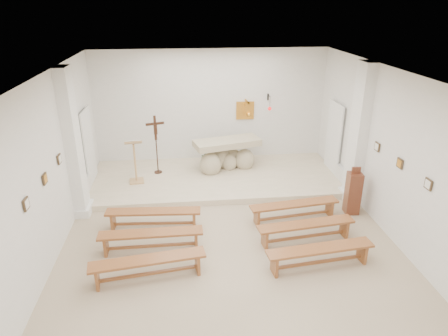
{
  "coord_description": "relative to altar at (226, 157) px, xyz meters",
  "views": [
    {
      "loc": [
        -0.9,
        -6.86,
        4.78
      ],
      "look_at": [
        0.03,
        1.6,
        1.19
      ],
      "focal_mm": 32.0,
      "sensor_mm": 36.0,
      "label": 1
    }
  ],
  "objects": [
    {
      "name": "pilaster_left",
      "position": [
        -3.73,
        -2.01,
        1.22
      ],
      "size": [
        0.26,
        0.55,
        3.5
      ],
      "primitive_type": "cube",
      "color": "white",
      "rests_on": "ground"
    },
    {
      "name": "bench_right_third",
      "position": [
        1.26,
        -4.72,
        -0.19
      ],
      "size": [
        2.13,
        0.57,
        0.45
      ],
      "rotation": [
        0.0,
        0.0,
        0.11
      ],
      "color": "brown",
      "rests_on": "ground"
    },
    {
      "name": "lectern",
      "position": [
        -2.56,
        -0.68,
        0.25
      ],
      "size": [
        0.5,
        0.44,
        1.27
      ],
      "rotation": [
        0.0,
        0.0,
        0.13
      ],
      "color": "tan",
      "rests_on": "sanctuary_platform"
    },
    {
      "name": "radiator_left",
      "position": [
        -3.79,
        -1.31,
        -0.26
      ],
      "size": [
        0.1,
        0.85,
        0.52
      ],
      "primitive_type": "cube",
      "color": "silver",
      "rests_on": "ground"
    },
    {
      "name": "station_frame_left_rear",
      "position": [
        -3.83,
        -2.81,
        1.19
      ],
      "size": [
        0.03,
        0.2,
        0.2
      ],
      "primitive_type": "cube",
      "color": "#41301C",
      "rests_on": "wall_left"
    },
    {
      "name": "station_frame_left_front",
      "position": [
        -3.83,
        -4.81,
        1.19
      ],
      "size": [
        0.03,
        0.2,
        0.2
      ],
      "primitive_type": "cube",
      "color": "#41301C",
      "rests_on": "wall_left"
    },
    {
      "name": "bench_right_front",
      "position": [
        1.26,
        -2.91,
        -0.19
      ],
      "size": [
        2.13,
        0.61,
        0.45
      ],
      "rotation": [
        0.0,
        0.0,
        0.13
      ],
      "color": "brown",
      "rests_on": "ground"
    },
    {
      "name": "sanctuary_lamp",
      "position": [
        1.39,
        0.7,
        1.28
      ],
      "size": [
        0.11,
        0.36,
        0.44
      ],
      "color": "black",
      "rests_on": "wall_back"
    },
    {
      "name": "potted_plant",
      "position": [
        -0.54,
        0.17,
        -0.13
      ],
      "size": [
        0.56,
        0.52,
        0.5
      ],
      "primitive_type": "imported",
      "rotation": [
        0.0,
        0.0,
        0.37
      ],
      "color": "#2C5522",
      "rests_on": "sanctuary_platform"
    },
    {
      "name": "wall_right",
      "position": [
        3.13,
        -4.01,
        1.22
      ],
      "size": [
        0.02,
        10.0,
        3.5
      ],
      "primitive_type": "cube",
      "color": "silver",
      "rests_on": "ground"
    },
    {
      "name": "ceiling",
      "position": [
        -0.36,
        -4.01,
        2.96
      ],
      "size": [
        7.0,
        10.0,
        0.02
      ],
      "primitive_type": "cube",
      "color": "silver",
      "rests_on": "wall_back"
    },
    {
      "name": "bench_left_third",
      "position": [
        -1.98,
        -4.72,
        -0.19
      ],
      "size": [
        2.13,
        0.62,
        0.45
      ],
      "rotation": [
        0.0,
        0.0,
        0.14
      ],
      "color": "brown",
      "rests_on": "ground"
    },
    {
      "name": "radiator_right",
      "position": [
        3.07,
        -1.31,
        -0.26
      ],
      "size": [
        0.1,
        0.85,
        0.52
      ],
      "primitive_type": "cube",
      "color": "silver",
      "rests_on": "ground"
    },
    {
      "name": "bench_right_second",
      "position": [
        1.26,
        -3.82,
        -0.19
      ],
      "size": [
        2.13,
        0.59,
        0.45
      ],
      "rotation": [
        0.0,
        0.0,
        0.12
      ],
      "color": "brown",
      "rests_on": "ground"
    },
    {
      "name": "donation_pedestal",
      "position": [
        2.74,
        -2.71,
        0.0
      ],
      "size": [
        0.34,
        0.34,
        1.2
      ],
      "rotation": [
        0.0,
        0.0,
        -0.08
      ],
      "color": "brown",
      "rests_on": "ground"
    },
    {
      "name": "sanctuary_platform",
      "position": [
        -0.36,
        -0.51,
        -0.45
      ],
      "size": [
        6.98,
        3.0,
        0.15
      ],
      "primitive_type": "cube",
      "color": "beige",
      "rests_on": "ground"
    },
    {
      "name": "gold_wall_relief",
      "position": [
        0.69,
        0.95,
        1.12
      ],
      "size": [
        0.55,
        0.04,
        0.55
      ],
      "primitive_type": "cube",
      "color": "gold",
      "rests_on": "wall_back"
    },
    {
      "name": "bench_left_second",
      "position": [
        -1.98,
        -3.82,
        -0.19
      ],
      "size": [
        2.11,
        0.35,
        0.45
      ],
      "rotation": [
        0.0,
        0.0,
        0.01
      ],
      "color": "brown",
      "rests_on": "ground"
    },
    {
      "name": "bench_left_front",
      "position": [
        -1.98,
        -2.91,
        -0.19
      ],
      "size": [
        2.13,
        0.48,
        0.45
      ],
      "rotation": [
        0.0,
        0.0,
        -0.07
      ],
      "color": "brown",
      "rests_on": "ground"
    },
    {
      "name": "pilaster_right",
      "position": [
        3.01,
        -2.01,
        1.22
      ],
      "size": [
        0.26,
        0.55,
        3.5
      ],
      "primitive_type": "cube",
      "color": "white",
      "rests_on": "ground"
    },
    {
      "name": "station_frame_right_mid",
      "position": [
        3.11,
        -3.81,
        1.19
      ],
      "size": [
        0.03,
        0.2,
        0.2
      ],
      "primitive_type": "cube",
      "color": "#41301C",
      "rests_on": "wall_right"
    },
    {
      "name": "ground",
      "position": [
        -0.36,
        -4.01,
        -0.53
      ],
      "size": [
        7.0,
        10.0,
        0.0
      ],
      "primitive_type": "cube",
      "color": "tan",
      "rests_on": "ground"
    },
    {
      "name": "wall_left",
      "position": [
        -3.85,
        -4.01,
        1.22
      ],
      "size": [
        0.02,
        10.0,
        3.5
      ],
      "primitive_type": "cube",
      "color": "silver",
      "rests_on": "ground"
    },
    {
      "name": "altar",
      "position": [
        0.0,
        0.0,
        0.0
      ],
      "size": [
        2.03,
        1.2,
        0.98
      ],
      "rotation": [
        0.0,
        0.0,
        0.25
      ],
      "color": "tan",
      "rests_on": "sanctuary_platform"
    },
    {
      "name": "station_frame_left_mid",
      "position": [
        -3.83,
        -3.81,
        1.19
      ],
      "size": [
        0.03,
        0.2,
        0.2
      ],
      "primitive_type": "cube",
      "color": "#41301C",
      "rests_on": "wall_left"
    },
    {
      "name": "station_frame_right_rear",
      "position": [
        3.11,
        -2.81,
        1.19
      ],
      "size": [
        0.03,
        0.2,
        0.2
      ],
      "primitive_type": "cube",
      "color": "#41301C",
      "rests_on": "wall_right"
    },
    {
      "name": "wall_back",
      "position": [
        -0.36,
        0.98,
        1.22
      ],
      "size": [
        7.0,
        0.02,
        3.5
      ],
      "primitive_type": "cube",
      "color": "silver",
      "rests_on": "ground"
    },
    {
      "name": "station_frame_right_front",
      "position": [
        3.11,
        -4.81,
        1.19
      ],
      "size": [
        0.03,
        0.2,
        0.2
      ],
      "primitive_type": "cube",
      "color": "#41301C",
      "rests_on": "wall_right"
    },
    {
      "name": "crucifix_stand",
      "position": [
        -2.0,
        -0.09,
        0.6
      ],
      "size": [
        0.51,
        0.22,
        1.7
      ],
      "rotation": [
        0.0,
        0.0,
        0.27
      ],
      "color": "#361B11",
      "rests_on": "sanctuary_platform"
    }
  ]
}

